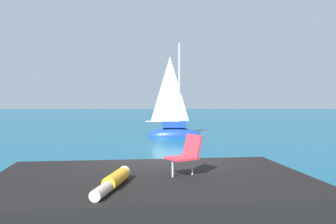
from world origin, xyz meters
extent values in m
plane|color=#0F5675|center=(0.00, 0.00, 0.00)|extent=(160.00, 160.00, 0.00)
cube|color=black|center=(-0.11, -2.50, 0.45)|extent=(6.51, 4.78, 0.89)
cube|color=black|center=(0.18, 0.04, 0.00)|extent=(1.56, 1.72, 1.09)
cube|color=black|center=(-0.58, -0.25, 0.00)|extent=(1.09, 1.02, 0.62)
ellipsoid|color=#193D99|center=(1.11, 14.19, 0.00)|extent=(3.43, 1.23, 1.17)
cube|color=#193D99|center=(1.11, 14.19, 0.78)|extent=(1.51, 0.85, 0.38)
cylinder|color=#B7B7BC|center=(1.43, 14.19, 3.25)|extent=(0.13, 0.13, 5.33)
cylinder|color=#B2B2B7|center=(0.36, 14.21, 0.96)|extent=(2.13, 0.14, 0.10)
pyramid|color=white|center=(0.83, 14.20, 3.04)|extent=(1.71, 0.09, 4.05)
cylinder|color=gold|center=(-0.73, -3.31, 1.01)|extent=(0.40, 0.93, 0.24)
cylinder|color=beige|center=(-0.86, -4.05, 0.98)|extent=(0.30, 0.72, 0.18)
sphere|color=beige|center=(-0.63, -2.77, 1.03)|extent=(0.22, 0.22, 0.22)
cube|color=#E03342|center=(0.47, -2.52, 1.24)|extent=(0.69, 0.68, 0.04)
cube|color=#E03342|center=(0.69, -2.39, 1.47)|extent=(0.37, 0.49, 0.45)
cylinder|color=silver|center=(0.29, -2.62, 1.07)|extent=(0.04, 0.04, 0.35)
cylinder|color=silver|center=(0.69, -2.39, 1.07)|extent=(0.04, 0.04, 0.35)
camera|label=1|loc=(-0.02, -9.91, 2.40)|focal=40.82mm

